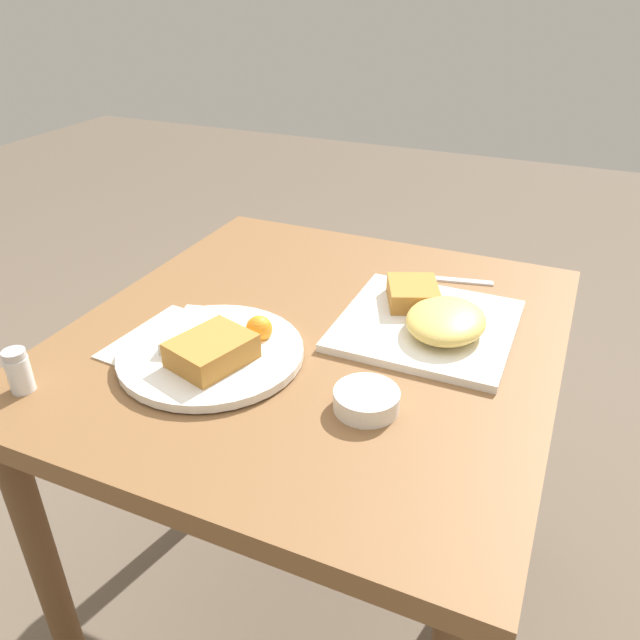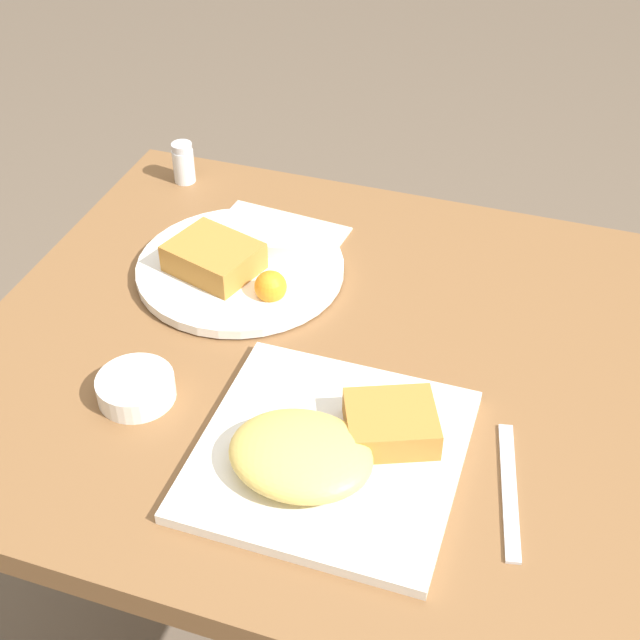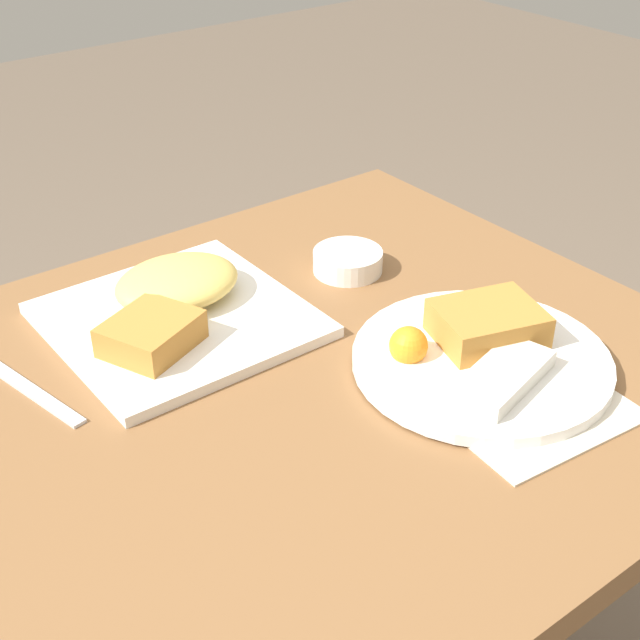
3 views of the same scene
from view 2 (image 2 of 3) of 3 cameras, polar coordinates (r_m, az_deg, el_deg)
name	(u,v)px [view 2 (image 2 of 3)]	position (r m, az deg, el deg)	size (l,w,h in m)	color
dining_table	(310,400)	(1.21, -0.63, -5.16)	(0.86, 0.80, 0.73)	brown
menu_card	(256,260)	(1.29, -4.13, 3.86)	(0.22, 0.28, 0.00)	beige
plate_square_near	(327,450)	(0.99, 0.46, -8.32)	(0.29, 0.29, 0.06)	white
plate_oval_far	(238,264)	(1.26, -5.28, 3.58)	(0.29, 0.29, 0.05)	white
sauce_ramekin	(136,387)	(1.09, -11.71, -4.24)	(0.09, 0.09, 0.03)	white
salt_shaker	(184,165)	(1.48, -8.72, 9.78)	(0.03, 0.03, 0.07)	white
butter_knife	(509,489)	(1.00, 12.02, -10.55)	(0.05, 0.19, 0.00)	silver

